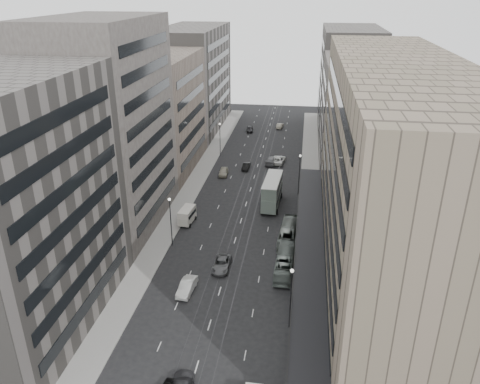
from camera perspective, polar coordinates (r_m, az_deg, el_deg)
The scene contains 27 objects.
ground at distance 64.33m, azimuth -2.66°, elevation -12.49°, with size 220.00×220.00×0.00m, color black.
sidewalk_right at distance 96.18m, azimuth 8.51°, elevation 0.31°, with size 4.00×125.00×0.15m, color gray.
sidewalk_left at distance 98.68m, azimuth -5.54°, elevation 1.09°, with size 4.00×125.00×0.15m, color gray.
department_store at distance 64.22m, azimuth 17.64°, elevation 1.55°, with size 19.20×60.00×30.00m.
building_right_mid at distance 106.68m, azimuth 14.10°, elevation 9.01°, with size 15.00×28.00×24.00m, color #443E3B.
building_right_far at distance 135.46m, azimuth 13.09°, elevation 13.04°, with size 15.00×32.00×28.00m, color #5B5752.
building_left_a at distance 58.04m, azimuth -25.88°, elevation -2.16°, with size 15.00×28.00×30.00m, color #5B5752.
building_left_b at distance 79.50m, azimuth -15.86°, elevation 7.57°, with size 15.00×26.00×34.00m, color #443E3B.
building_left_c at distance 105.02m, azimuth -9.86°, elevation 9.42°, with size 15.00×28.00×25.00m, color #6D6055.
building_left_d at distance 135.77m, azimuth -5.70°, elevation 13.55°, with size 15.00×38.00×28.00m, color #5B5752.
lamp_right_near at distance 56.42m, azimuth 6.23°, elevation -11.98°, with size 0.44×0.44×8.32m.
lamp_right_far at distance 91.91m, azimuth 7.26°, elevation 2.70°, with size 0.44×0.44×8.32m.
lamp_left_near at distance 73.64m, azimuth -8.47°, elevation -2.95°, with size 0.44×0.44×8.32m.
lamp_left_far at distance 112.57m, azimuth -2.46°, elevation 6.87°, with size 0.44×0.44×8.32m.
bus_near at distance 68.87m, azimuth 5.52°, elevation -8.45°, with size 2.37×10.15×2.83m, color slate.
bus_far at distance 76.28m, azimuth 5.84°, elevation -5.05°, with size 2.31×9.85×2.74m, color gray.
double_decker at distance 87.39m, azimuth 3.94°, elevation 0.09°, with size 3.53×10.10×5.45m.
panel_van at distance 81.92m, azimuth -6.48°, elevation -2.81°, with size 2.55×4.60×2.79m.
sedan_1 at distance 64.90m, azimuth -6.49°, elevation -11.39°, with size 1.71×4.90×1.61m, color white.
sedan_2 at distance 69.36m, azimuth -2.26°, elevation -8.76°, with size 2.43×5.26×1.46m, color #5B5C5E.
sedan_4 at distance 102.27m, azimuth -2.03°, elevation 2.47°, with size 1.87×4.64×1.58m, color #A29C86.
sedan_5 at distance 105.73m, azimuth 0.74°, elevation 3.15°, with size 1.44×4.14×1.36m, color black.
sedan_6 at distance 109.71m, azimuth 4.70°, elevation 3.94°, with size 2.77×6.00×1.67m, color silver.
sedan_7 at distance 109.28m, azimuth 3.86°, elevation 3.89°, with size 2.34×5.75×1.67m, color slate.
sedan_8 at distance 133.97m, azimuth 1.22°, elevation 7.70°, with size 1.79×4.45×1.52m, color black.
sedan_9 at distance 137.71m, azimuth 4.90°, elevation 8.05°, with size 1.54×4.42×1.46m, color #A79F8A.
pedestrian at distance 53.87m, azimuth 7.49°, elevation -19.94°, with size 0.62×0.41×1.71m, color black.
Camera 1 is at (10.14, -50.80, 38.14)m, focal length 35.00 mm.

